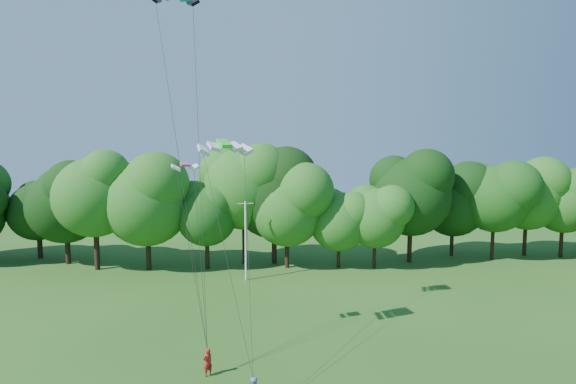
{
  "coord_description": "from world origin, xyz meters",
  "views": [
    {
      "loc": [
        1.03,
        -13.07,
        12.69
      ],
      "look_at": [
        1.8,
        13.0,
        10.11
      ],
      "focal_mm": 28.0,
      "sensor_mm": 36.0,
      "label": 1
    }
  ],
  "objects": [
    {
      "name": "utility_pole",
      "position": [
        -1.76,
        29.13,
        3.94
      ],
      "size": [
        1.5,
        0.42,
        7.62
      ],
      "rotation": [
        0.0,
        0.0,
        0.22
      ],
      "color": "silver",
      "rests_on": "ground"
    },
    {
      "name": "kite_flyer_left",
      "position": [
        -2.74,
        10.97,
        0.78
      ],
      "size": [
        0.68,
        0.66,
        1.57
      ],
      "primitive_type": "imported",
      "rotation": [
        0.0,
        0.0,
        3.86
      ],
      "color": "#AE1A16",
      "rests_on": "ground"
    },
    {
      "name": "kite_green",
      "position": [
        -1.94,
        13.55,
        12.93
      ],
      "size": [
        3.4,
        2.47,
        0.57
      ],
      "rotation": [
        0.0,
        0.0,
        0.39
      ],
      "color": "#21E12A",
      "rests_on": "ground"
    },
    {
      "name": "kite_pink",
      "position": [
        -4.33,
        13.92,
        11.7
      ],
      "size": [
        1.8,
        1.32,
        0.26
      ],
      "rotation": [
        0.0,
        0.0,
        0.36
      ],
      "color": "#D33A73",
      "rests_on": "ground"
    },
    {
      "name": "tree_back_center",
      "position": [
        0.96,
        35.41,
        9.27
      ],
      "size": [
        10.21,
        10.21,
        14.85
      ],
      "color": "black",
      "rests_on": "ground"
    },
    {
      "name": "tree_back_east",
      "position": [
        34.3,
        37.23,
        6.43
      ],
      "size": [
        7.09,
        7.09,
        10.31
      ],
      "color": "#392816",
      "rests_on": "ground"
    }
  ]
}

